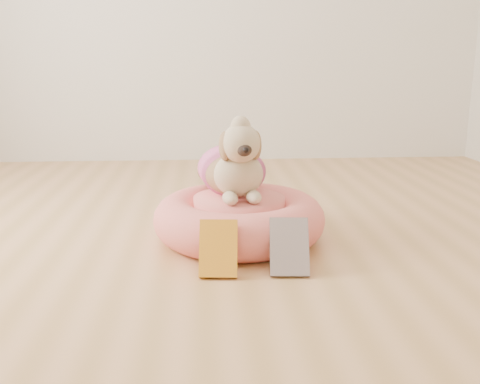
{
  "coord_description": "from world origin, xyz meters",
  "views": [
    {
      "loc": [
        0.0,
        -1.66,
        0.71
      ],
      "look_at": [
        0.14,
        0.38,
        0.21
      ],
      "focal_mm": 40.0,
      "sensor_mm": 36.0,
      "label": 1
    }
  ],
  "objects": [
    {
      "name": "pet_bed",
      "position": [
        0.14,
        0.43,
        0.09
      ],
      "size": [
        0.7,
        0.7,
        0.18
      ],
      "color": "#E06B57",
      "rests_on": "floor"
    },
    {
      "name": "dog",
      "position": [
        0.12,
        0.46,
        0.35
      ],
      "size": [
        0.38,
        0.5,
        0.34
      ],
      "primitive_type": null,
      "rotation": [
        0.0,
        0.0,
        0.15
      ],
      "color": "brown",
      "rests_on": "pet_bed"
    },
    {
      "name": "floor",
      "position": [
        0.0,
        0.0,
        0.0
      ],
      "size": [
        4.5,
        4.5,
        0.0
      ],
      "primitive_type": "plane",
      "color": "tan",
      "rests_on": "ground"
    },
    {
      "name": "book_white",
      "position": [
        0.29,
        0.06,
        0.09
      ],
      "size": [
        0.14,
        0.14,
        0.18
      ],
      "primitive_type": "cube",
      "rotation": [
        -0.58,
        0.0,
        -0.08
      ],
      "color": "white",
      "rests_on": "floor"
    },
    {
      "name": "book_yellow",
      "position": [
        0.05,
        0.06,
        0.09
      ],
      "size": [
        0.14,
        0.12,
        0.19
      ],
      "primitive_type": "cube",
      "rotation": [
        -0.48,
        0.0,
        -0.08
      ],
      "color": "yellow",
      "rests_on": "floor"
    }
  ]
}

